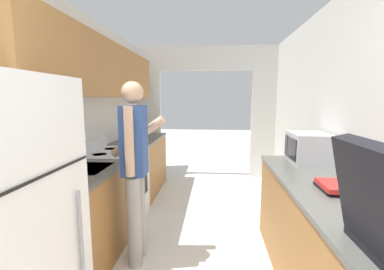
# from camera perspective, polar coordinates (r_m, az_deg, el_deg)

# --- Properties ---
(wall_left) EXTENTS (0.38, 6.87, 2.50)m
(wall_left) POSITION_cam_1_polar(r_m,az_deg,el_deg) (2.88, -25.68, 6.57)
(wall_left) COLOR silver
(wall_left) RESTS_ON ground_plane
(wall_right) EXTENTS (0.06, 6.87, 2.50)m
(wall_right) POSITION_cam_1_polar(r_m,az_deg,el_deg) (2.42, 34.07, 0.03)
(wall_right) COLOR silver
(wall_right) RESTS_ON ground_plane
(wall_far_with_doorway) EXTENTS (3.05, 0.06, 2.50)m
(wall_far_with_doorway) POSITION_cam_1_polar(r_m,az_deg,el_deg) (4.97, 2.98, 7.22)
(wall_far_with_doorway) COLOR silver
(wall_far_with_doorway) RESTS_ON ground_plane
(counter_left) EXTENTS (0.62, 3.22, 0.89)m
(counter_left) POSITION_cam_1_polar(r_m,az_deg,el_deg) (3.51, -15.59, -10.17)
(counter_left) COLOR #9E6B38
(counter_left) RESTS_ON ground_plane
(counter_right) EXTENTS (0.62, 2.41, 0.89)m
(counter_right) POSITION_cam_1_polar(r_m,az_deg,el_deg) (2.19, 29.43, -22.73)
(counter_right) COLOR #9E6B38
(counter_right) RESTS_ON ground_plane
(range_oven) EXTENTS (0.66, 0.76, 1.03)m
(range_oven) POSITION_cam_1_polar(r_m,az_deg,el_deg) (3.37, -16.35, -10.86)
(range_oven) COLOR white
(range_oven) RESTS_ON ground_plane
(person) EXTENTS (0.54, 0.38, 1.68)m
(person) POSITION_cam_1_polar(r_m,az_deg,el_deg) (2.42, -12.59, -7.10)
(person) COLOR #9E9E9E
(person) RESTS_ON ground_plane
(microwave) EXTENTS (0.37, 0.44, 0.30)m
(microwave) POSITION_cam_1_polar(r_m,az_deg,el_deg) (2.82, 24.57, -2.64)
(microwave) COLOR #B7B7BC
(microwave) RESTS_ON counter_right
(book_stack) EXTENTS (0.21, 0.28, 0.06)m
(book_stack) POSITION_cam_1_polar(r_m,az_deg,el_deg) (2.08, 29.29, -10.03)
(book_stack) COLOR black
(book_stack) RESTS_ON counter_right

